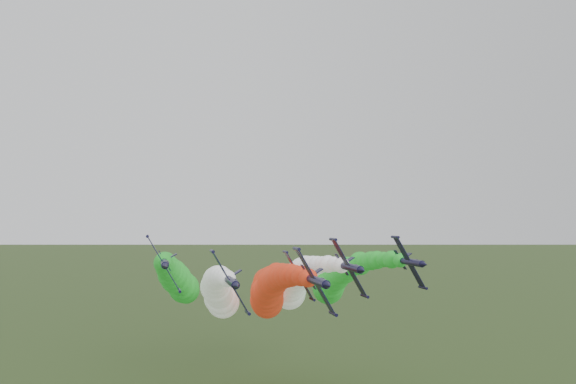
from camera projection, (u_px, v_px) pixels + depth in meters
name	position (u px, v px, depth m)	size (l,w,h in m)	color
jet_lead	(269.00, 293.00, 124.34)	(14.49, 79.00, 21.57)	black
jet_inner_left	(219.00, 293.00, 128.13)	(14.66, 79.17, 21.74)	black
jet_inner_right	(294.00, 284.00, 135.49)	(14.84, 79.36, 21.93)	black
jet_outer_left	(178.00, 280.00, 137.30)	(14.10, 78.61, 21.19)	black
jet_outer_right	(336.00, 280.00, 146.58)	(14.94, 79.45, 22.02)	black
jet_trail	(267.00, 287.00, 152.22)	(14.49, 79.01, 21.58)	black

